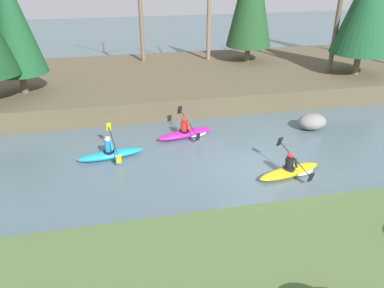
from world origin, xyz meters
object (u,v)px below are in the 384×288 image
kayaker_trailing (111,153)px  boulder_midstream (312,122)px  kayaker_middle (187,133)px  kayaker_lead (292,170)px

kayaker_trailing → boulder_midstream: kayaker_trailing is taller
kayaker_middle → kayaker_trailing: size_ratio=0.99×
kayaker_lead → kayaker_trailing: bearing=143.5°
kayaker_middle → kayaker_trailing: bearing=-172.9°
boulder_midstream → kayaker_middle: bearing=176.0°
kayaker_lead → kayaker_middle: size_ratio=1.00×
kayaker_trailing → boulder_midstream: size_ratio=2.02×
kayaker_trailing → boulder_midstream: (9.64, 0.95, 0.17)m
kayaker_lead → kayaker_trailing: size_ratio=1.00×
kayaker_middle → kayaker_trailing: 3.79m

